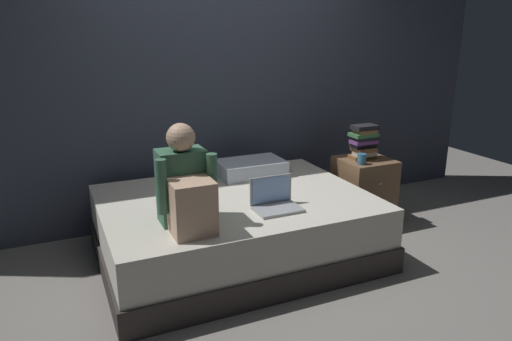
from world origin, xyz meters
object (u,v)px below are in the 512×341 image
(nightstand, at_px, (363,191))
(mug, at_px, (362,159))
(book_stack, at_px, (364,142))
(laptop, at_px, (275,201))
(bed, at_px, (236,227))
(pillow, at_px, (251,168))
(clothes_pile, at_px, (274,168))
(person_sitting, at_px, (186,189))

(nightstand, height_order, mug, mug)
(nightstand, bearing_deg, book_stack, 134.78)
(laptop, bearing_deg, mug, 20.74)
(book_stack, bearing_deg, laptop, -155.17)
(bed, bearing_deg, nightstand, 7.02)
(bed, distance_m, pillow, 0.63)
(pillow, height_order, clothes_pile, pillow)
(pillow, xyz_separation_m, mug, (0.85, -0.41, 0.09))
(bed, distance_m, person_sitting, 0.79)
(bed, height_order, nightstand, nightstand)
(pillow, xyz_separation_m, clothes_pile, (0.21, -0.04, -0.01))
(nightstand, xyz_separation_m, clothes_pile, (-0.77, 0.25, 0.24))
(laptop, bearing_deg, clothes_pile, 64.10)
(nightstand, height_order, clothes_pile, same)
(person_sitting, xyz_separation_m, book_stack, (1.76, 0.55, 0.01))
(nightstand, distance_m, person_sitting, 1.91)
(laptop, xyz_separation_m, book_stack, (1.12, 0.52, 0.21))
(clothes_pile, bearing_deg, pillow, 167.98)
(person_sitting, distance_m, pillow, 1.17)
(nightstand, xyz_separation_m, book_stack, (-0.02, 0.02, 0.45))
(bed, bearing_deg, person_sitting, -141.85)
(person_sitting, bearing_deg, bed, 38.15)
(pillow, height_order, book_stack, book_stack)
(bed, height_order, laptop, laptop)
(bed, distance_m, laptop, 0.48)
(bed, height_order, pillow, pillow)
(book_stack, height_order, mug, book_stack)
(mug, distance_m, clothes_pile, 0.75)
(nightstand, relative_size, book_stack, 1.96)
(bed, bearing_deg, laptop, -64.21)
(person_sitting, bearing_deg, laptop, 3.25)
(bed, bearing_deg, mug, 1.96)
(nightstand, bearing_deg, person_sitting, -163.21)
(book_stack, height_order, clothes_pile, book_stack)
(mug, height_order, clothes_pile, mug)
(mug, bearing_deg, person_sitting, -165.81)
(person_sitting, height_order, book_stack, person_sitting)
(pillow, distance_m, mug, 0.95)
(person_sitting, bearing_deg, nightstand, 16.79)
(nightstand, height_order, pillow, pillow)
(bed, relative_size, nightstand, 3.38)
(bed, bearing_deg, clothes_pile, 37.62)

